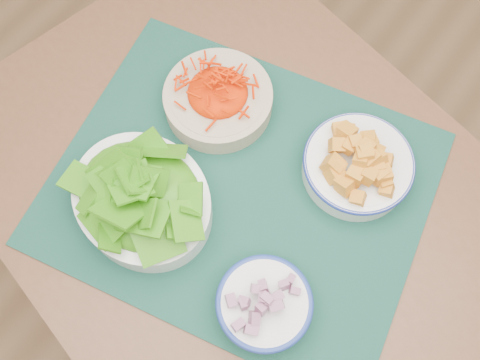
# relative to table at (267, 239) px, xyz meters

# --- Properties ---
(table) EXTENTS (1.21, 0.93, 0.75)m
(table) POSITION_rel_table_xyz_m (0.00, 0.00, 0.00)
(table) COLOR brown
(table) RESTS_ON ground
(placemat) EXTENTS (0.67, 0.59, 0.00)m
(placemat) POSITION_rel_table_xyz_m (-0.07, 0.01, 0.12)
(placemat) COLOR black
(placemat) RESTS_ON table
(carrot_bowl) EXTENTS (0.22, 0.22, 0.07)m
(carrot_bowl) POSITION_rel_table_xyz_m (-0.19, 0.11, 0.15)
(carrot_bowl) COLOR #BBA98B
(carrot_bowl) RESTS_ON placemat
(squash_bowl) EXTENTS (0.18, 0.18, 0.09)m
(squash_bowl) POSITION_rel_table_xyz_m (0.06, 0.15, 0.16)
(squash_bowl) COLOR white
(squash_bowl) RESTS_ON placemat
(lettuce_bowl) EXTENTS (0.26, 0.23, 0.10)m
(lettuce_bowl) POSITION_rel_table_xyz_m (-0.17, -0.10, 0.17)
(lettuce_bowl) COLOR white
(lettuce_bowl) RESTS_ON placemat
(onion_bowl) EXTENTS (0.15, 0.15, 0.07)m
(onion_bowl) POSITION_rel_table_xyz_m (0.07, -0.12, 0.15)
(onion_bowl) COLOR silver
(onion_bowl) RESTS_ON placemat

